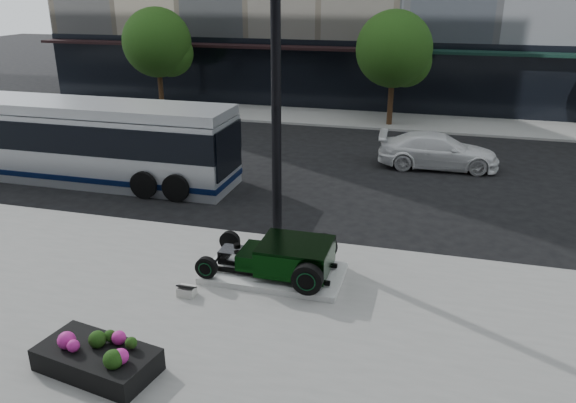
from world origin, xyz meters
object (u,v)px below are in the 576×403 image
(flower_planter, at_px, (97,358))
(transit_bus, at_px, (77,140))
(hot_rod, at_px, (287,256))
(white_sedan, at_px, (438,151))
(lamppost, at_px, (276,101))

(flower_planter, relative_size, transit_bus, 0.20)
(hot_rod, bearing_deg, transit_bus, 149.56)
(hot_rod, xyz_separation_m, flower_planter, (-2.45, -4.36, -0.31))
(white_sedan, bearing_deg, hot_rod, 159.04)
(lamppost, bearing_deg, hot_rod, -67.15)
(transit_bus, relative_size, white_sedan, 2.57)
(white_sedan, bearing_deg, lamppost, 150.85)
(flower_planter, bearing_deg, transit_bus, 125.70)
(transit_bus, xyz_separation_m, white_sedan, (12.99, 4.99, -0.80))
(hot_rod, xyz_separation_m, transit_bus, (-9.67, 5.68, 0.79))
(transit_bus, bearing_deg, flower_planter, -54.30)
(hot_rod, xyz_separation_m, lamppost, (-0.83, 1.96, 3.39))
(lamppost, height_order, white_sedan, lamppost)
(hot_rod, height_order, lamppost, lamppost)
(flower_planter, bearing_deg, lamppost, 75.61)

